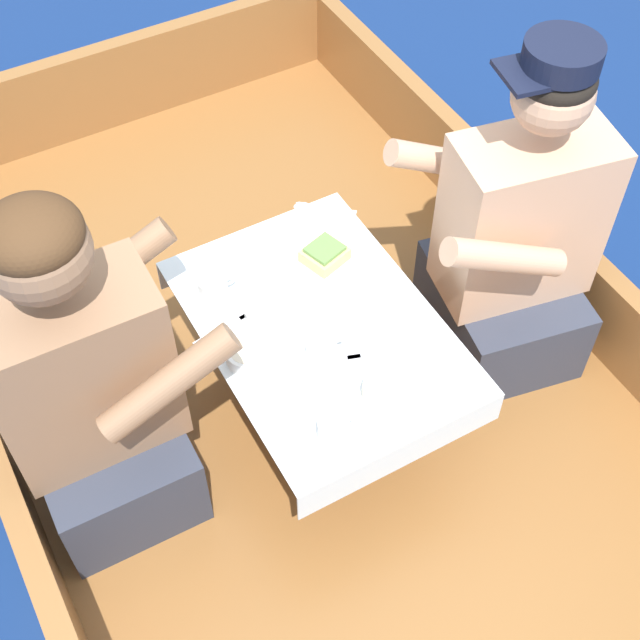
% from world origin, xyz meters
% --- Properties ---
extents(ground_plane, '(60.00, 60.00, 0.00)m').
position_xyz_m(ground_plane, '(0.00, 0.00, 0.00)').
color(ground_plane, navy).
extents(boat_deck, '(1.74, 2.91, 0.34)m').
position_xyz_m(boat_deck, '(0.00, 0.00, 0.17)').
color(boat_deck, brown).
rests_on(boat_deck, ground_plane).
extents(gunwale_port, '(0.06, 2.91, 0.28)m').
position_xyz_m(gunwale_port, '(-0.84, 0.00, 0.48)').
color(gunwale_port, '#936033').
rests_on(gunwale_port, boat_deck).
extents(gunwale_starboard, '(0.06, 2.91, 0.28)m').
position_xyz_m(gunwale_starboard, '(0.84, 0.00, 0.48)').
color(gunwale_starboard, '#936033').
rests_on(gunwale_starboard, boat_deck).
extents(bow_coaming, '(1.62, 0.06, 0.32)m').
position_xyz_m(bow_coaming, '(0.00, 1.43, 0.50)').
color(bow_coaming, '#936033').
rests_on(bow_coaming, boat_deck).
extents(cockpit_table, '(0.56, 0.80, 0.38)m').
position_xyz_m(cockpit_table, '(0.00, -0.07, 0.68)').
color(cockpit_table, '#B2B2B7').
rests_on(cockpit_table, boat_deck).
extents(person_port, '(0.53, 0.45, 1.01)m').
position_xyz_m(person_port, '(-0.58, -0.01, 0.76)').
color(person_port, '#333847').
rests_on(person_port, boat_deck).
extents(person_starboard, '(0.57, 0.52, 1.03)m').
position_xyz_m(person_starboard, '(0.58, -0.10, 0.75)').
color(person_starboard, '#333847').
rests_on(person_starboard, boat_deck).
extents(plate_sandwich, '(0.17, 0.17, 0.01)m').
position_xyz_m(plate_sandwich, '(0.12, 0.11, 0.73)').
color(plate_sandwich, white).
rests_on(plate_sandwich, cockpit_table).
extents(plate_bread, '(0.18, 0.18, 0.01)m').
position_xyz_m(plate_bread, '(0.17, -0.33, 0.73)').
color(plate_bread, white).
rests_on(plate_bread, cockpit_table).
extents(sandwich, '(0.13, 0.12, 0.05)m').
position_xyz_m(sandwich, '(0.12, 0.11, 0.76)').
color(sandwich, tan).
rests_on(sandwich, plate_sandwich).
extents(bowl_port_near, '(0.13, 0.13, 0.04)m').
position_xyz_m(bowl_port_near, '(-0.10, 0.02, 0.75)').
color(bowl_port_near, white).
rests_on(bowl_port_near, cockpit_table).
extents(bowl_starboard_near, '(0.11, 0.11, 0.04)m').
position_xyz_m(bowl_starboard_near, '(-0.20, -0.07, 0.75)').
color(bowl_starboard_near, white).
rests_on(bowl_starboard_near, cockpit_table).
extents(coffee_cup_port, '(0.10, 0.07, 0.06)m').
position_xyz_m(coffee_cup_port, '(-0.05, -0.16, 0.75)').
color(coffee_cup_port, white).
rests_on(coffee_cup_port, cockpit_table).
extents(coffee_cup_starboard, '(0.10, 0.08, 0.06)m').
position_xyz_m(coffee_cup_starboard, '(-0.19, 0.15, 0.76)').
color(coffee_cup_starboard, white).
rests_on(coffee_cup_starboard, cockpit_table).
extents(coffee_cup_center, '(0.09, 0.07, 0.07)m').
position_xyz_m(coffee_cup_center, '(-0.14, -0.37, 0.76)').
color(coffee_cup_center, white).
rests_on(coffee_cup_center, cockpit_table).
extents(tin_can, '(0.07, 0.07, 0.05)m').
position_xyz_m(tin_can, '(0.01, -0.32, 0.75)').
color(tin_can, silver).
rests_on(tin_can, cockpit_table).
extents(utensil_spoon_center, '(0.06, 0.17, 0.01)m').
position_xyz_m(utensil_spoon_center, '(0.15, 0.29, 0.73)').
color(utensil_spoon_center, silver).
rests_on(utensil_spoon_center, cockpit_table).
extents(utensil_spoon_starboard, '(0.14, 0.12, 0.01)m').
position_xyz_m(utensil_spoon_starboard, '(0.20, 0.30, 0.73)').
color(utensil_spoon_starboard, silver).
rests_on(utensil_spoon_starboard, cockpit_table).
extents(utensil_fork_starboard, '(0.17, 0.07, 0.00)m').
position_xyz_m(utensil_fork_starboard, '(0.07, -0.21, 0.73)').
color(utensil_fork_starboard, silver).
rests_on(utensil_fork_starboard, cockpit_table).
extents(utensil_knife_starboard, '(0.06, 0.17, 0.00)m').
position_xyz_m(utensil_knife_starboard, '(0.12, -0.08, 0.73)').
color(utensil_knife_starboard, silver).
rests_on(utensil_knife_starboard, cockpit_table).
extents(utensil_spoon_port, '(0.15, 0.11, 0.01)m').
position_xyz_m(utensil_spoon_port, '(-0.05, 0.14, 0.73)').
color(utensil_spoon_port, silver).
rests_on(utensil_spoon_port, cockpit_table).
extents(utensil_fork_port, '(0.17, 0.04, 0.00)m').
position_xyz_m(utensil_fork_port, '(-0.20, 0.04, 0.73)').
color(utensil_fork_port, silver).
rests_on(utensil_fork_port, cockpit_table).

